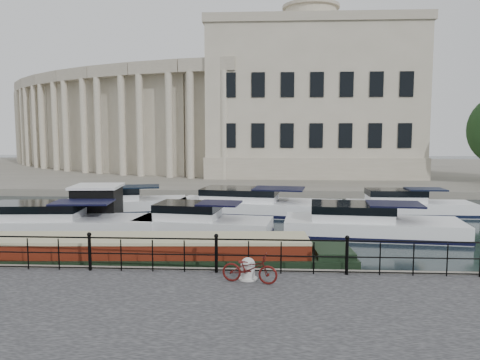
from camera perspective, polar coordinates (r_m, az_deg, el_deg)
name	(u,v)px	position (r m, az deg, el deg)	size (l,w,h in m)	color
ground_plane	(223,268)	(17.12, -2.08, -10.73)	(160.00, 160.00, 0.00)	black
far_bank	(253,171)	(55.55, 1.59, 1.14)	(120.00, 42.00, 0.55)	#6B665B
railing	(216,252)	(14.64, -2.91, -8.74)	(24.14, 0.14, 1.22)	black
civic_building	(243,112)	(51.15, 0.35, 8.32)	(53.55, 31.84, 16.85)	#ADA38C
bicycle	(250,268)	(13.72, 1.19, -10.71)	(0.57, 1.63, 0.86)	#4C0F0D
mooring_bollard	(248,269)	(14.08, 0.97, -10.79)	(0.58, 0.58, 0.65)	beige
narrowboat	(126,260)	(17.31, -13.68, -9.45)	(16.22, 3.03, 1.59)	black
harbour_hut	(98,207)	(25.73, -16.97, -3.17)	(3.56, 3.05, 2.20)	#6B665B
cabin_cruisers	(233,216)	(25.22, -0.87, -4.44)	(26.62, 10.19, 1.99)	silver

